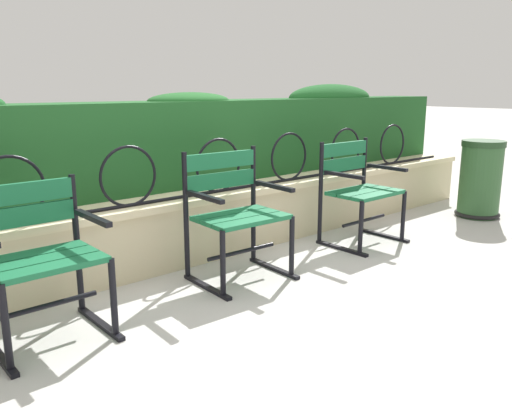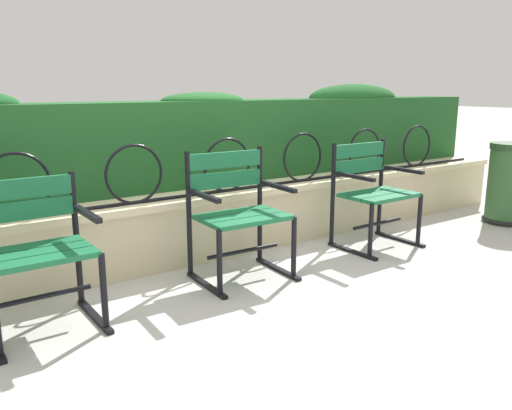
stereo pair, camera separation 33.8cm
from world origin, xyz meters
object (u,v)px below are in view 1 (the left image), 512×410
(park_chair_left, at_px, (40,255))
(trash_bin, at_px, (480,181))
(park_chair_centre, at_px, (235,211))
(park_chair_right, at_px, (358,188))

(park_chair_left, height_order, trash_bin, park_chair_left)
(park_chair_centre, bearing_deg, park_chair_right, -1.05)
(park_chair_left, bearing_deg, park_chair_centre, 1.67)
(trash_bin, bearing_deg, park_chair_centre, 174.32)
(park_chair_left, xyz_separation_m, park_chair_right, (2.64, 0.01, 0.01))
(park_chair_centre, xyz_separation_m, park_chair_right, (1.32, -0.02, -0.00))
(park_chair_left, relative_size, park_chair_right, 0.96)
(park_chair_left, height_order, park_chair_centre, park_chair_centre)
(park_chair_right, height_order, trash_bin, park_chair_right)
(park_chair_right, bearing_deg, park_chair_centre, 178.95)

